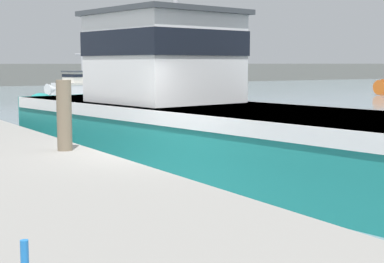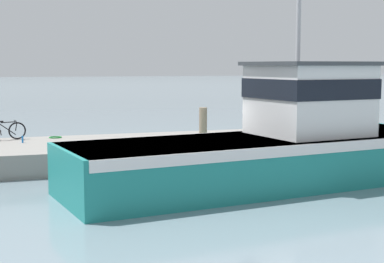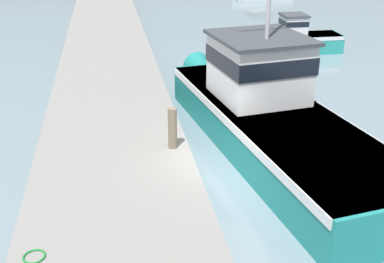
% 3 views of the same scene
% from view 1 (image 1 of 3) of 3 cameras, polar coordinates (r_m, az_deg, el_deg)
% --- Properties ---
extents(ground_plane, '(320.00, 320.00, 0.00)m').
position_cam_1_polar(ground_plane, '(11.21, -3.20, -5.84)').
color(ground_plane, gray).
extents(far_shoreline, '(180.00, 5.00, 2.36)m').
position_cam_1_polar(far_shoreline, '(74.53, -3.94, 5.66)').
color(far_shoreline, slate).
rests_on(far_shoreline, ground_plane).
extents(fishing_boat_main, '(5.33, 14.65, 8.61)m').
position_cam_1_polar(fishing_boat_main, '(14.00, -0.50, 1.88)').
color(fishing_boat_main, teal).
rests_on(fishing_boat_main, ground_plane).
extents(boat_white_moored, '(5.49, 1.86, 2.25)m').
position_cam_1_polar(boat_white_moored, '(27.12, -3.35, 3.23)').
color(boat_white_moored, teal).
rests_on(boat_white_moored, ground_plane).
extents(boat_orange_near, '(6.45, 3.27, 3.55)m').
position_cam_1_polar(boat_orange_near, '(47.54, -10.53, 4.50)').
color(boat_orange_near, silver).
rests_on(boat_orange_near, ground_plane).
extents(mooring_post, '(0.28, 0.28, 1.32)m').
position_cam_1_polar(mooring_post, '(11.20, -12.29, 1.54)').
color(mooring_post, '#756651').
rests_on(mooring_post, dock_pier).
extents(water_bottle_by_bike, '(0.07, 0.07, 0.26)m').
position_cam_1_polar(water_bottle_by_bike, '(4.87, -15.92, -11.54)').
color(water_bottle_by_bike, blue).
rests_on(water_bottle_by_bike, dock_pier).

